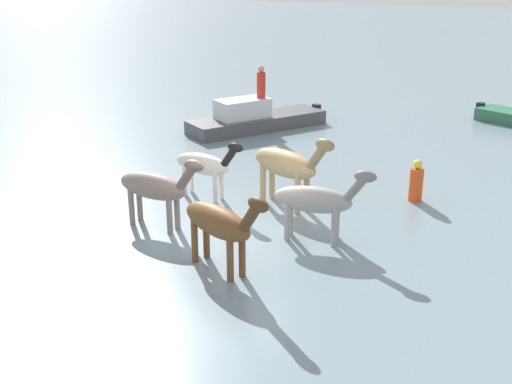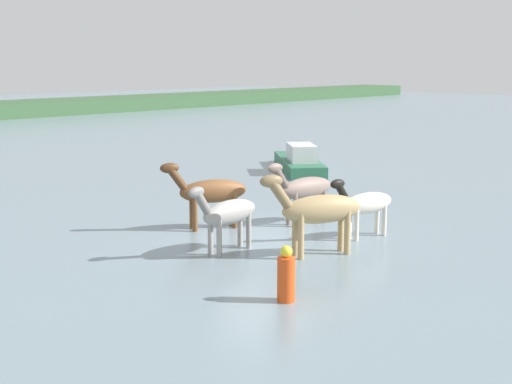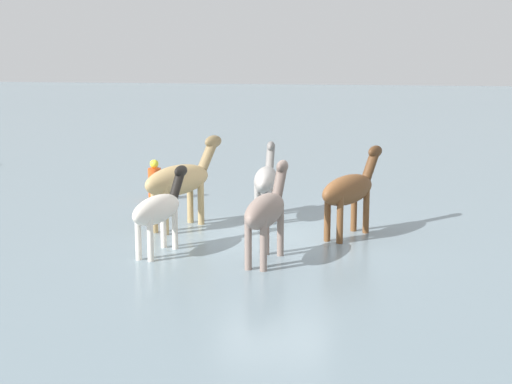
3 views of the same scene
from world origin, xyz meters
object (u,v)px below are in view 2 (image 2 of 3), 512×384
horse_mid_herd (365,204)px  buoy_channel_marker (286,276)px  horse_chestnut_trailing (227,213)px  horse_rear_stallion (210,192)px  horse_dark_mare (304,189)px  boat_skiff_near (299,163)px  horse_dun_straggler (318,210)px

horse_mid_herd → buoy_channel_marker: bearing=30.7°
horse_chestnut_trailing → horse_mid_herd: horse_chestnut_trailing is taller
horse_rear_stallion → horse_dark_mare: size_ratio=0.99×
horse_rear_stallion → boat_skiff_near: 11.05m
horse_dun_straggler → boat_skiff_near: 13.38m
boat_skiff_near → horse_chestnut_trailing: bearing=-16.8°
horse_dun_straggler → horse_mid_herd: 2.28m
horse_dun_straggler → horse_mid_herd: (2.26, 0.22, -0.21)m
horse_dark_mare → buoy_channel_marker: (-5.44, -4.17, -0.52)m
horse_mid_herd → horse_dun_straggler: bearing=16.4°
horse_rear_stallion → horse_mid_herd: 4.33m
horse_dark_mare → horse_chestnut_trailing: horse_dark_mare is taller
horse_chestnut_trailing → horse_dun_straggler: bearing=122.6°
horse_mid_herd → horse_dark_mare: bearing=-82.9°
horse_rear_stallion → buoy_channel_marker: 6.44m
horse_dun_straggler → buoy_channel_marker: horse_dun_straggler is taller
horse_dark_mare → buoy_channel_marker: 6.88m
horse_dun_straggler → horse_dark_mare: bearing=-109.6°
horse_dark_mare → horse_chestnut_trailing: size_ratio=1.04×
horse_rear_stallion → horse_dark_mare: (2.36, -1.46, -0.04)m
horse_rear_stallion → horse_mid_herd: horse_rear_stallion is taller
horse_chestnut_trailing → horse_mid_herd: (3.58, -1.57, -0.06)m
boat_skiff_near → buoy_channel_marker: (-12.85, -10.74, 0.19)m
horse_dun_straggler → boat_skiff_near: horse_dun_straggler is taller
horse_dun_straggler → boat_skiff_near: size_ratio=0.52×
horse_rear_stallion → boat_skiff_near: horse_rear_stallion is taller
horse_chestnut_trailing → boat_skiff_near: size_ratio=0.46×
horse_dun_straggler → horse_mid_herd: horse_dun_straggler is taller
horse_rear_stallion → horse_chestnut_trailing: 2.56m
horse_rear_stallion → horse_chestnut_trailing: (-1.37, -2.15, -0.07)m
buoy_channel_marker → horse_dark_mare: bearing=37.5°
horse_dark_mare → boat_skiff_near: size_ratio=0.48×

